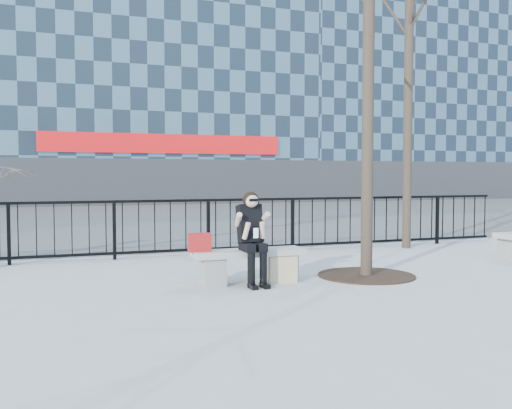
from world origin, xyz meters
name	(u,v)px	position (x,y,z in m)	size (l,w,h in m)	color
ground	(249,283)	(0.00, 0.00, 0.00)	(120.00, 120.00, 0.00)	#9C9B97
street_surface	(124,215)	(0.00, 15.00, 0.00)	(60.00, 23.00, 0.01)	#474747
railing	(198,227)	(0.00, 3.00, 0.55)	(14.00, 0.06, 1.10)	black
building_right	(392,50)	(20.00, 27.00, 10.30)	(16.20, 10.20, 20.60)	slate
tree_right	(410,1)	(4.50, 2.60, 5.24)	(2.80, 2.80, 7.00)	black
tree_grate	(366,275)	(1.90, -0.10, 0.01)	(1.50, 1.50, 0.02)	black
bench_main	(249,262)	(0.00, 0.00, 0.30)	(1.65, 0.46, 0.49)	gray
seated_woman	(253,238)	(0.00, -0.16, 0.67)	(0.50, 0.64, 1.34)	black
handbag	(200,242)	(-0.73, 0.02, 0.62)	(0.32, 0.15, 0.26)	#AC1516
shopping_bag	(283,269)	(0.47, -0.15, 0.20)	(0.41, 0.15, 0.39)	beige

